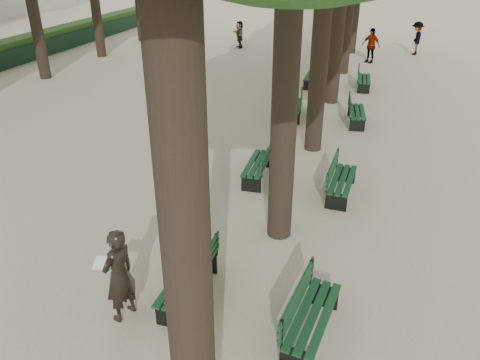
# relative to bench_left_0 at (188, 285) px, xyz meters

# --- Properties ---
(ground) EXTENTS (120.00, 120.00, 0.00)m
(ground) POSITION_rel_bench_left_0_xyz_m (-0.37, -0.50, -0.27)
(ground) COLOR #B7AB8A
(ground) RESTS_ON ground
(bench_left_0) EXTENTS (0.59, 1.81, 0.92)m
(bench_left_0) POSITION_rel_bench_left_0_xyz_m (0.00, 0.00, 0.00)
(bench_left_0) COLOR black
(bench_left_0) RESTS_ON ground
(bench_left_1) EXTENTS (0.63, 1.82, 0.92)m
(bench_left_1) POSITION_rel_bench_left_0_xyz_m (-0.00, 4.99, 0.00)
(bench_left_1) COLOR black
(bench_left_1) RESTS_ON ground
(bench_left_2) EXTENTS (0.81, 1.86, 0.92)m
(bench_left_2) POSITION_rel_bench_left_0_xyz_m (-0.00, 10.26, 0.00)
(bench_left_2) COLOR black
(bench_left_2) RESTS_ON ground
(bench_left_3) EXTENTS (0.60, 1.81, 0.92)m
(bench_left_3) POSITION_rel_bench_left_0_xyz_m (-0.00, 14.71, 0.00)
(bench_left_3) COLOR black
(bench_left_3) RESTS_ON ground
(bench_right_0) EXTENTS (0.79, 1.86, 0.92)m
(bench_right_0) POSITION_rel_bench_left_0_xyz_m (2.27, -0.33, 0.00)
(bench_right_0) COLOR black
(bench_right_0) RESTS_ON ground
(bench_right_1) EXTENTS (0.66, 1.83, 0.92)m
(bench_right_1) POSITION_rel_bench_left_0_xyz_m (2.27, 4.67, 0.00)
(bench_right_1) COLOR black
(bench_right_1) RESTS_ON ground
(bench_right_2) EXTENTS (0.77, 1.85, 0.92)m
(bench_right_2) POSITION_rel_bench_left_0_xyz_m (2.27, 10.20, 0.00)
(bench_right_2) COLOR black
(bench_right_2) RESTS_ON ground
(bench_right_3) EXTENTS (0.67, 1.83, 0.92)m
(bench_right_3) POSITION_rel_bench_left_0_xyz_m (2.27, 14.88, 0.00)
(bench_right_3) COLOR black
(bench_right_3) RESTS_ON ground
(man_with_map) EXTENTS (0.70, 0.76, 1.72)m
(man_with_map) POSITION_rel_bench_left_0_xyz_m (-0.89, -0.75, 0.59)
(man_with_map) COLOR black
(man_with_map) RESTS_ON ground
(pedestrian_d) EXTENTS (0.36, 0.87, 1.76)m
(pedestrian_d) POSITION_rel_bench_left_0_xyz_m (-1.09, 25.37, 0.61)
(pedestrian_d) COLOR #262628
(pedestrian_d) RESTS_ON ground
(pedestrian_e) EXTENTS (1.03, 1.42, 1.58)m
(pedestrian_e) POSITION_rel_bench_left_0_xyz_m (-5.54, 22.04, 0.52)
(pedestrian_e) COLOR #262628
(pedestrian_e) RESTS_ON ground
(pedestrian_c) EXTENTS (1.09, 0.84, 1.80)m
(pedestrian_c) POSITION_rel_bench_left_0_xyz_m (2.28, 20.19, 0.63)
(pedestrian_c) COLOR #262628
(pedestrian_c) RESTS_ON ground
(pedestrian_b) EXTENTS (0.39, 1.19, 1.83)m
(pedestrian_b) POSITION_rel_bench_left_0_xyz_m (4.68, 22.99, 0.64)
(pedestrian_b) COLOR #262628
(pedestrian_b) RESTS_ON ground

